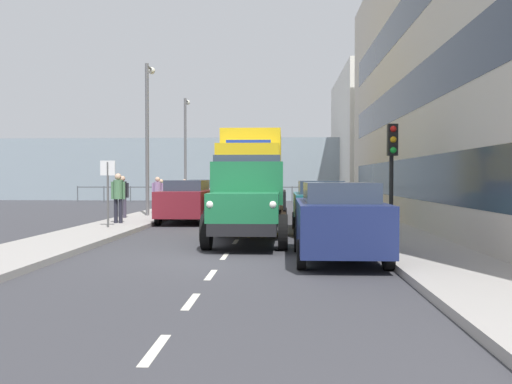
{
  "coord_description": "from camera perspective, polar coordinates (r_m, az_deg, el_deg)",
  "views": [
    {
      "loc": [
        -1.35,
        12.6,
        1.82
      ],
      "look_at": [
        -0.19,
        -11.2,
        1.21
      ],
      "focal_mm": 39.15,
      "sensor_mm": 36.0,
      "label": 1
    }
  ],
  "objects": [
    {
      "name": "pedestrian_with_bag",
      "position": [
        21.13,
        -13.9,
        -0.16
      ],
      "size": [
        0.53,
        0.34,
        1.83
      ],
      "color": "black",
      "rests_on": "sidewalk_right"
    },
    {
      "name": "lamp_post_far",
      "position": [
        35.64,
        -7.2,
        5.14
      ],
      "size": [
        0.32,
        1.14,
        6.68
      ],
      "color": "#59595B",
      "rests_on": "sidewalk_right"
    },
    {
      "name": "car_navy_kerbside_near",
      "position": [
        12.42,
        8.41,
        -2.83
      ],
      "size": [
        1.89,
        4.27,
        1.72
      ],
      "color": "navy",
      "rests_on": "ground_plane"
    },
    {
      "name": "sidewalk_left",
      "position": [
        21.81,
        11.49,
        -3.16
      ],
      "size": [
        2.25,
        40.0,
        0.15
      ],
      "primitive_type": "cube",
      "color": "#9E9993",
      "rests_on": "ground_plane"
    },
    {
      "name": "pedestrian_couple_b",
      "position": [
        28.39,
        -9.66,
        -0.03
      ],
      "size": [
        0.53,
        0.34,
        1.6
      ],
      "color": "#383342",
      "rests_on": "sidewalk_right"
    },
    {
      "name": "car_maroon_oppositeside_0",
      "position": [
        22.8,
        -7.09,
        -0.87
      ],
      "size": [
        1.89,
        4.43,
        1.72
      ],
      "color": "maroon",
      "rests_on": "ground_plane"
    },
    {
      "name": "traffic_light_near",
      "position": [
        16.39,
        13.74,
        3.7
      ],
      "size": [
        0.28,
        0.41,
        3.2
      ],
      "color": "black",
      "rests_on": "sidewalk_left"
    },
    {
      "name": "lorry_cargo_yellow",
      "position": [
        24.74,
        -0.36,
        2.06
      ],
      "size": [
        2.58,
        8.2,
        3.87
      ],
      "color": "gold",
      "rests_on": "ground_plane"
    },
    {
      "name": "street_sign",
      "position": [
        19.41,
        -14.9,
        1.01
      ],
      "size": [
        0.5,
        0.07,
        2.25
      ],
      "color": "#4C4C4C",
      "rests_on": "sidewalk_right"
    },
    {
      "name": "road_centreline_markings",
      "position": [
        21.14,
        -0.88,
        -3.46
      ],
      "size": [
        0.12,
        36.57,
        0.01
      ],
      "color": "silver",
      "rests_on": "ground_plane"
    },
    {
      "name": "truck_vintage_green",
      "position": [
        15.33,
        -0.84,
        -0.94
      ],
      "size": [
        2.17,
        5.64,
        2.43
      ],
      "color": "black",
      "rests_on": "ground_plane"
    },
    {
      "name": "pedestrian_near_railing",
      "position": [
        23.88,
        -13.48,
        -0.11
      ],
      "size": [
        0.53,
        0.34,
        1.75
      ],
      "color": "#383342",
      "rests_on": "sidewalk_right"
    },
    {
      "name": "sidewalk_right",
      "position": [
        22.38,
        -12.76,
        -3.04
      ],
      "size": [
        2.25,
        40.0,
        0.15
      ],
      "primitive_type": "cube",
      "color": "#9E9993",
      "rests_on": "ground_plane"
    },
    {
      "name": "building_far_block",
      "position": [
        45.65,
        13.94,
        5.36
      ],
      "size": [
        8.71,
        14.6,
        9.9
      ],
      "color": "silver",
      "rests_on": "ground_plane"
    },
    {
      "name": "pedestrian_by_lamp",
      "position": [
        26.39,
        -10.02,
        0.01
      ],
      "size": [
        0.53,
        0.34,
        1.71
      ],
      "color": "#383342",
      "rests_on": "sidewalk_right"
    },
    {
      "name": "ground_plane",
      "position": [
        21.61,
        -0.8,
        -3.37
      ],
      "size": [
        80.0,
        80.0,
        0.0
      ],
      "primitive_type": "plane",
      "color": "#38383D"
    },
    {
      "name": "lamp_post_promenade",
      "position": [
        25.41,
        -10.98,
        6.66
      ],
      "size": [
        0.32,
        1.14,
        6.72
      ],
      "color": "#59595B",
      "rests_on": "sidewalk_right"
    },
    {
      "name": "car_teal_kerbside_1",
      "position": [
        18.65,
        6.53,
        -1.39
      ],
      "size": [
        1.78,
        4.14,
        1.72
      ],
      "color": "#1E6670",
      "rests_on": "ground_plane"
    },
    {
      "name": "sea_horizon",
      "position": [
        44.51,
        1.06,
        2.34
      ],
      "size": [
        80.0,
        0.8,
        5.0
      ],
      "primitive_type": "cube",
      "color": "#84939E",
      "rests_on": "ground_plane"
    },
    {
      "name": "car_silver_oppositeside_1",
      "position": [
        28.94,
        -4.98,
        -0.36
      ],
      "size": [
        1.95,
        4.61,
        1.72
      ],
      "color": "#B7BABF",
      "rests_on": "ground_plane"
    },
    {
      "name": "pedestrian_in_dark_coat",
      "position": [
        30.53,
        -7.32,
        0.07
      ],
      "size": [
        0.53,
        0.34,
        1.59
      ],
      "color": "black",
      "rests_on": "sidewalk_right"
    },
    {
      "name": "seawall_railing",
      "position": [
        40.92,
        0.91,
        0.2
      ],
      "size": [
        28.08,
        0.08,
        1.2
      ],
      "color": "#4C5156",
      "rests_on": "ground_plane"
    }
  ]
}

